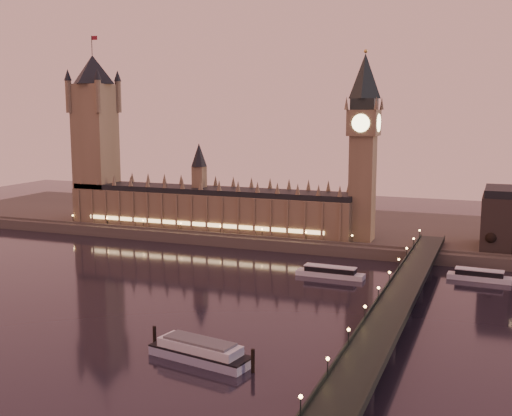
{
  "coord_description": "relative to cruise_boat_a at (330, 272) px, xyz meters",
  "views": [
    {
      "loc": [
        126.22,
        -228.03,
        78.79
      ],
      "look_at": [
        24.32,
        35.0,
        34.85
      ],
      "focal_mm": 45.0,
      "sensor_mm": 36.0,
      "label": 1
    }
  ],
  "objects": [
    {
      "name": "ground",
      "position": [
        -52.65,
        -58.94,
        -2.29
      ],
      "size": [
        700.0,
        700.0,
        0.0
      ],
      "primitive_type": "plane",
      "color": "black",
      "rests_on": "ground"
    },
    {
      "name": "big_ben",
      "position": [
        1.34,
        62.05,
        61.67
      ],
      "size": [
        17.68,
        17.68,
        104.0
      ],
      "color": "brown",
      "rests_on": "ground"
    },
    {
      "name": "moored_barge",
      "position": [
        -12.52,
        -113.74,
        0.79
      ],
      "size": [
        39.13,
        15.88,
        7.3
      ],
      "rotation": [
        0.0,
        0.0,
        -0.19
      ],
      "color": "#929CB9",
      "rests_on": "ground"
    },
    {
      "name": "westminster_bridge",
      "position": [
        38.96,
        -58.94,
        3.23
      ],
      "size": [
        13.2,
        260.0,
        15.3
      ],
      "color": "black",
      "rests_on": "ground"
    },
    {
      "name": "cruise_boat_b",
      "position": [
        65.92,
        18.85,
        0.02
      ],
      "size": [
        28.66,
        8.38,
        5.24
      ],
      "rotation": [
        0.0,
        0.0,
        -0.05
      ],
      "color": "silver",
      "rests_on": "ground"
    },
    {
      "name": "bare_tree_0",
      "position": [
        68.34,
        50.06,
        11.46
      ],
      "size": [
        5.12,
        5.12,
        10.42
      ],
      "color": "black",
      "rests_on": "ground"
    },
    {
      "name": "cruise_boat_a",
      "position": [
        0.0,
        0.0,
        0.0
      ],
      "size": [
        32.58,
        7.78,
        5.19
      ],
      "rotation": [
        0.0,
        0.0,
        -0.02
      ],
      "color": "silver",
      "rests_on": "ground"
    },
    {
      "name": "palace_of_westminster",
      "position": [
        -92.77,
        62.05,
        19.42
      ],
      "size": [
        180.0,
        26.62,
        52.0
      ],
      "color": "brown",
      "rests_on": "ground"
    },
    {
      "name": "far_embankment",
      "position": [
        -22.65,
        106.06,
        0.71
      ],
      "size": [
        560.0,
        130.0,
        6.0
      ],
      "primitive_type": "cube",
      "color": "#423D35",
      "rests_on": "ground"
    },
    {
      "name": "victoria_tower",
      "position": [
        -172.65,
        62.06,
        63.5
      ],
      "size": [
        31.68,
        31.68,
        118.0
      ],
      "color": "brown",
      "rests_on": "ground"
    }
  ]
}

